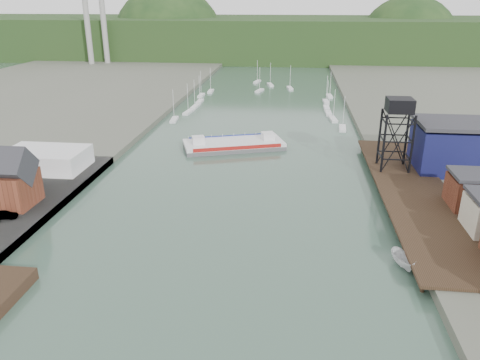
% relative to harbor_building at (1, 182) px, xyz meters
% --- Properties ---
extents(ground, '(600.00, 600.00, 0.00)m').
position_rel_harbor_building_xyz_m(ground, '(42.00, -30.00, -6.09)').
color(ground, '#2F4A3E').
rests_on(ground, ground).
extents(east_pier, '(14.00, 70.00, 2.45)m').
position_rel_harbor_building_xyz_m(east_pier, '(79.00, 15.00, -4.19)').
color(east_pier, black).
rests_on(east_pier, ground).
extents(harbor_building, '(12.20, 8.20, 8.90)m').
position_rel_harbor_building_xyz_m(harbor_building, '(0.00, 0.00, 0.00)').
color(harbor_building, '#552618').
rests_on(harbor_building, west_quay).
extents(white_shed, '(18.00, 12.00, 4.50)m').
position_rel_harbor_building_xyz_m(white_shed, '(-2.00, 20.00, -2.24)').
color(white_shed, silver).
rests_on(white_shed, west_quay).
extents(lift_tower, '(6.50, 6.50, 16.00)m').
position_rel_harbor_building_xyz_m(lift_tower, '(77.00, 28.00, 9.56)').
color(lift_tower, black).
rests_on(lift_tower, east_pier).
extents(blue_shed, '(20.50, 14.50, 11.30)m').
position_rel_harbor_building_xyz_m(blue_shed, '(92.00, 30.00, 0.98)').
color(blue_shed, '#0C1038').
rests_on(blue_shed, east_land).
extents(marina_sailboats, '(57.71, 92.65, 0.90)m').
position_rel_harbor_building_xyz_m(marina_sailboats, '(42.08, 108.46, -5.74)').
color(marina_sailboats, silver).
rests_on(marina_sailboats, ground).
extents(smokestacks, '(11.20, 8.20, 60.00)m').
position_rel_harbor_building_xyz_m(smokestacks, '(-64.00, 202.50, 23.91)').
color(smokestacks, gray).
rests_on(smokestacks, ground).
extents(distant_hills, '(500.00, 120.00, 80.00)m').
position_rel_harbor_building_xyz_m(distant_hills, '(38.02, 271.35, 4.29)').
color(distant_hills, black).
rests_on(distant_hills, ground).
extents(chain_ferry, '(28.86, 18.82, 3.86)m').
position_rel_harbor_building_xyz_m(chain_ferry, '(38.23, 45.64, -4.98)').
color(chain_ferry, '#515254').
rests_on(chain_ferry, ground).
extents(motorboat, '(3.78, 6.29, 2.28)m').
position_rel_harbor_building_xyz_m(motorboat, '(71.56, -11.74, -4.95)').
color(motorboat, silver).
rests_on(motorboat, ground).
extents(car_west_b, '(4.38, 2.39, 1.37)m').
position_rel_harbor_building_xyz_m(car_west_b, '(3.80, -6.00, -3.80)').
color(car_west_b, '#999999').
rests_on(car_west_b, west_quay).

